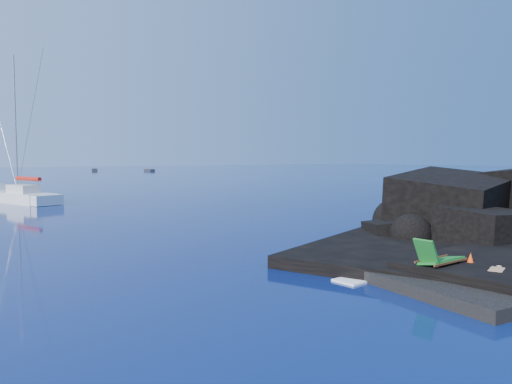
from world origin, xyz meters
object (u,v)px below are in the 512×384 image
Objects in this scene: deck_chair at (441,253)px; distant_boat_b at (149,171)px; marker_cone at (470,262)px; sailboat at (21,203)px; distant_boat_a at (95,171)px; sunbather at (496,273)px.

deck_chair reaches higher than distant_boat_b.
distant_boat_b is at bearing 68.53° from deck_chair.
deck_chair is 3.11× the size of marker_cone.
deck_chair is 0.41× the size of distant_boat_b.
deck_chair is (5.74, -36.86, 0.96)m from sailboat.
sailboat is 95.23m from distant_boat_b.
sailboat is 2.56× the size of distant_boat_a.
distant_boat_a is (27.71, 132.75, -0.64)m from marker_cone.
marker_cone is at bearing -84.95° from distant_boat_a.
deck_chair is at bearing 93.19° from sunbather.
sailboat reaches higher than distant_boat_a.
distant_boat_a is (28.63, 132.37, -0.96)m from deck_chair.
sailboat is 21.72× the size of marker_cone.
sailboat is 38.76m from sunbather.
marker_cone is at bearing -25.43° from deck_chair.
distant_boat_a is at bearing 78.21° from marker_cone.
sailboat is at bearing -120.71° from distant_boat_b.
sailboat reaches higher than deck_chair.
distant_boat_b is at bearing -29.71° from distant_boat_a.
sailboat reaches higher than marker_cone.
distant_boat_a is at bearing 131.43° from distant_boat_b.
sunbather is 3.44× the size of marker_cone.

